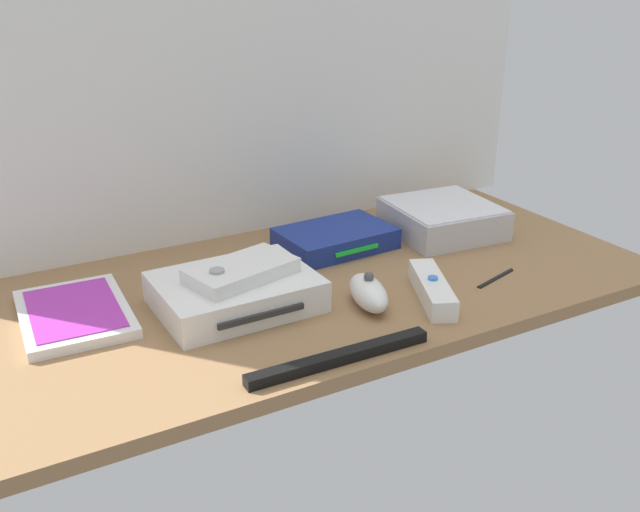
# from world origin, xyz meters

# --- Properties ---
(ground_plane) EXTENTS (1.00, 0.48, 0.02)m
(ground_plane) POSITION_xyz_m (0.00, 0.00, -0.01)
(ground_plane) COLOR #936D47
(ground_plane) RESTS_ON ground
(back_wall) EXTENTS (1.10, 0.01, 0.64)m
(back_wall) POSITION_xyz_m (0.00, 0.25, 0.32)
(back_wall) COLOR white
(back_wall) RESTS_ON ground
(game_console) EXTENTS (0.21, 0.17, 0.04)m
(game_console) POSITION_xyz_m (-0.14, -0.02, 0.02)
(game_console) COLOR white
(game_console) RESTS_ON ground_plane
(mini_computer) EXTENTS (0.18, 0.18, 0.05)m
(mini_computer) POSITION_xyz_m (0.28, 0.07, 0.03)
(mini_computer) COLOR silver
(mini_computer) RESTS_ON ground_plane
(game_case) EXTENTS (0.14, 0.20, 0.02)m
(game_case) POSITION_xyz_m (-0.34, 0.05, 0.01)
(game_case) COLOR white
(game_case) RESTS_ON ground_plane
(network_router) EXTENTS (0.19, 0.13, 0.03)m
(network_router) POSITION_xyz_m (0.09, 0.10, 0.02)
(network_router) COLOR navy
(network_router) RESTS_ON ground_plane
(remote_wand) EXTENTS (0.09, 0.15, 0.03)m
(remote_wand) POSITION_xyz_m (0.11, -0.13, 0.02)
(remote_wand) COLOR white
(remote_wand) RESTS_ON ground_plane
(remote_nunchuk) EXTENTS (0.07, 0.11, 0.05)m
(remote_nunchuk) POSITION_xyz_m (0.02, -0.10, 0.02)
(remote_nunchuk) COLOR white
(remote_nunchuk) RESTS_ON ground_plane
(remote_classic_pad) EXTENTS (0.16, 0.11, 0.02)m
(remote_classic_pad) POSITION_xyz_m (-0.13, -0.02, 0.05)
(remote_classic_pad) COLOR white
(remote_classic_pad) RESTS_ON game_console
(sensor_bar) EXTENTS (0.24, 0.02, 0.01)m
(sensor_bar) POSITION_xyz_m (-0.09, -0.21, 0.01)
(sensor_bar) COLOR black
(sensor_bar) RESTS_ON ground_plane
(stylus_pen) EXTENTS (0.09, 0.03, 0.01)m
(stylus_pen) POSITION_xyz_m (0.23, -0.12, 0.00)
(stylus_pen) COLOR black
(stylus_pen) RESTS_ON ground_plane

